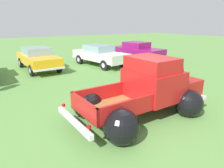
% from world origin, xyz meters
% --- Properties ---
extents(ground_plane, '(80.00, 80.00, 0.00)m').
position_xyz_m(ground_plane, '(0.00, 0.00, 0.00)').
color(ground_plane, '#609347').
extents(vintage_pickup_truck, '(4.69, 2.90, 1.96)m').
position_xyz_m(vintage_pickup_truck, '(0.39, 0.01, 0.76)').
color(vintage_pickup_truck, black).
rests_on(vintage_pickup_truck, ground).
extents(show_car_1, '(1.96, 4.60, 1.43)m').
position_xyz_m(show_car_1, '(-1.06, 8.82, 0.78)').
color(show_car_1, black).
rests_on(show_car_1, ground).
extents(show_car_2, '(2.55, 4.71, 1.43)m').
position_xyz_m(show_car_2, '(2.99, 7.93, 0.78)').
color(show_car_2, black).
rests_on(show_car_2, ground).
extents(show_car_3, '(2.62, 4.61, 1.43)m').
position_xyz_m(show_car_3, '(6.72, 8.28, 0.78)').
color(show_car_3, black).
rests_on(show_car_3, ground).
extents(lane_cone_0, '(0.36, 0.36, 0.63)m').
position_xyz_m(lane_cone_0, '(-0.59, 1.90, 0.31)').
color(lane_cone_0, black).
rests_on(lane_cone_0, ground).
extents(lane_cone_1, '(0.36, 0.36, 0.63)m').
position_xyz_m(lane_cone_1, '(3.01, 0.86, 0.31)').
color(lane_cone_1, black).
rests_on(lane_cone_1, ground).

